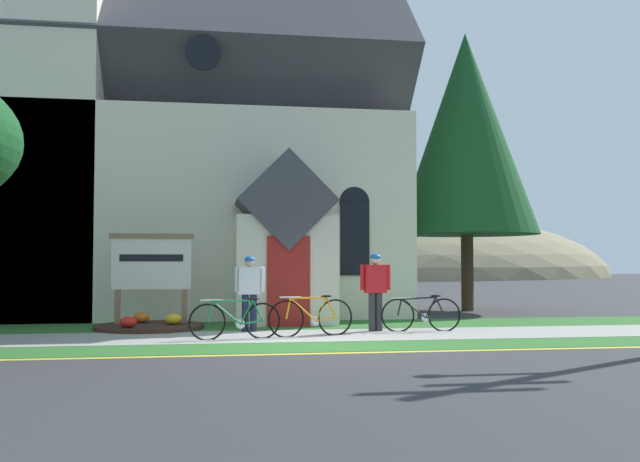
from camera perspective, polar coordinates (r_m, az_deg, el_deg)
The scene contains 15 objects.
ground at distance 16.53m, azimuth -1.86°, elevation -7.72°, with size 140.00×140.00×0.00m, color #333335.
sidewalk_slab at distance 14.16m, azimuth -9.84°, elevation -8.52°, with size 32.00×2.35×0.01m, color #99968E.
grass_verge at distance 12.27m, azimuth -9.99°, elevation -9.45°, with size 32.00×1.46×0.01m, color #2D6628.
church_lawn at distance 16.56m, azimuth -9.71°, elevation -7.66°, with size 24.00×2.48×0.01m, color #2D6628.
curb_paint_stripe at distance 11.40m, azimuth -10.08°, elevation -9.98°, with size 28.00×0.16×0.01m, color yellow.
church_building at distance 21.74m, azimuth -10.65°, elevation 6.87°, with size 11.65×9.94×14.05m.
church_sign at distance 16.46m, azimuth -13.54°, elevation -2.75°, with size 1.90×0.13×2.14m.
flower_bed at distance 16.14m, azimuth -13.72°, elevation -7.51°, with size 2.41×2.41×0.34m.
bicycle_black at distance 15.31m, azimuth 8.25°, elevation -6.70°, with size 1.75×0.11×0.80m.
bicycle_yellow at distance 13.73m, azimuth -6.89°, elevation -7.19°, with size 1.78×0.27×0.81m.
bicycle_green at distance 14.17m, azimuth -0.71°, elevation -6.99°, with size 1.77×0.41×0.84m.
cyclist_in_white_jersey at distance 15.19m, azimuth 4.53°, elevation -4.46°, with size 0.66×0.28×1.67m.
cyclist_in_yellow_jersey at distance 15.08m, azimuth -5.76°, elevation -4.62°, with size 0.64×0.28×1.62m.
roadside_conifer at distance 22.39m, azimuth 11.79°, elevation 7.76°, with size 4.40×4.40×8.65m.
distant_hill at distance 76.64m, azimuth -3.45°, elevation -3.70°, with size 73.21×48.91×16.52m, color #847A5B.
Camera 1 is at (-2.02, -12.34, 1.47)m, focal length 39.33 mm.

